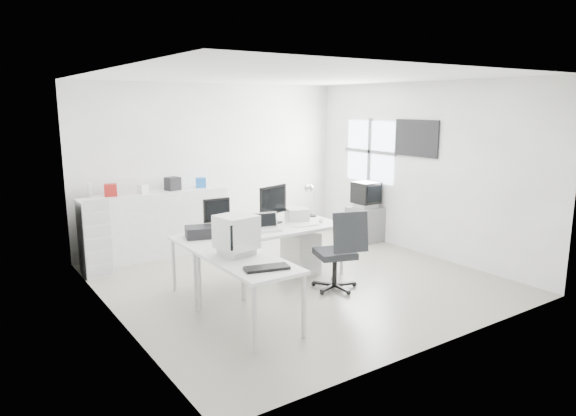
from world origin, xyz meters
TOP-DOWN VIEW (x-y plane):
  - floor at (0.00, 0.00)m, footprint 5.00×5.00m
  - ceiling at (0.00, 0.00)m, footprint 5.00×5.00m
  - back_wall at (0.00, 2.50)m, footprint 5.00×0.02m
  - left_wall at (-2.50, 0.00)m, footprint 0.02×5.00m
  - right_wall at (2.50, 0.00)m, footprint 0.02×5.00m
  - window at (2.48, 1.20)m, footprint 0.02×1.20m
  - wall_picture at (2.47, 0.10)m, footprint 0.04×0.90m
  - main_desk at (-0.46, 0.17)m, footprint 2.40×0.80m
  - side_desk at (-1.31, -0.93)m, footprint 0.70×1.40m
  - drawer_pedestal at (0.24, 0.22)m, footprint 0.40×0.50m
  - inkjet_printer at (-1.31, 0.27)m, footprint 0.47×0.41m
  - lcd_monitor_small at (-1.01, 0.42)m, footprint 0.39×0.24m
  - lcd_monitor_large at (-0.11, 0.42)m, footprint 0.58×0.36m
  - laptop at (-0.41, 0.07)m, footprint 0.40×0.41m
  - white_keyboard at (0.19, 0.02)m, footprint 0.38×0.16m
  - white_mouse at (0.49, 0.07)m, footprint 0.07×0.07m
  - laser_printer at (0.29, 0.39)m, footprint 0.37×0.34m
  - desk_lamp at (0.64, 0.47)m, footprint 0.17×0.17m
  - crt_monitor at (-1.31, -0.68)m, footprint 0.47×0.47m
  - black_keyboard at (-1.31, -1.33)m, footprint 0.50×0.30m
  - office_chair at (0.21, -0.61)m, footprint 0.80×0.80m
  - tv_cabinet at (2.22, 0.98)m, footprint 0.58×0.47m
  - crt_tv at (2.22, 0.98)m, footprint 0.50×0.48m
  - sideboard at (-1.10, 2.24)m, footprint 2.12×0.53m
  - clutter_box_a at (-1.90, 2.24)m, footprint 0.22×0.21m
  - clutter_box_b at (-1.40, 2.24)m, footprint 0.17×0.16m
  - clutter_box_c at (-0.90, 2.24)m, footprint 0.25×0.23m
  - clutter_box_d at (-0.40, 2.24)m, footprint 0.20×0.19m
  - clutter_bottle at (-2.20, 2.28)m, footprint 0.07×0.07m
  - filing_cabinet at (-2.28, 1.83)m, footprint 0.39×0.46m

SIDE VIEW (x-z plane):
  - floor at x=0.00m, z-range -0.01..0.01m
  - drawer_pedestal at x=0.24m, z-range 0.00..0.60m
  - tv_cabinet at x=2.22m, z-range 0.00..0.63m
  - main_desk at x=-0.46m, z-range 0.00..0.75m
  - side_desk at x=-1.31m, z-range 0.00..0.75m
  - sideboard at x=-1.10m, z-range 0.00..1.06m
  - office_chair at x=0.21m, z-range 0.00..1.09m
  - filing_cabinet at x=-2.28m, z-range 0.00..1.10m
  - white_keyboard at x=0.19m, z-range 0.75..0.77m
  - black_keyboard at x=-1.31m, z-range 0.75..0.78m
  - white_mouse at x=0.49m, z-range 0.75..0.82m
  - inkjet_printer at x=-1.31m, z-range 0.75..0.89m
  - laser_printer at x=0.29m, z-range 0.75..0.93m
  - crt_tv at x=2.22m, z-range 0.63..1.08m
  - laptop at x=-0.41m, z-range 0.75..0.97m
  - desk_lamp at x=0.64m, z-range 0.75..1.21m
  - lcd_monitor_small at x=-1.01m, z-range 0.75..1.22m
  - crt_monitor at x=-1.31m, z-range 0.75..1.22m
  - lcd_monitor_large at x=-0.11m, z-range 0.75..1.31m
  - clutter_box_b at x=-1.40m, z-range 1.06..1.20m
  - clutter_box_d at x=-0.40m, z-range 1.06..1.23m
  - clutter_box_a at x=-1.90m, z-range 1.06..1.25m
  - clutter_box_c at x=-0.90m, z-range 1.06..1.27m
  - clutter_bottle at x=-2.20m, z-range 1.06..1.28m
  - back_wall at x=0.00m, z-range 0.00..2.80m
  - left_wall at x=-2.50m, z-range 0.00..2.80m
  - right_wall at x=2.50m, z-range 0.00..2.80m
  - window at x=2.48m, z-range 1.05..2.15m
  - wall_picture at x=2.47m, z-range 1.60..2.20m
  - ceiling at x=0.00m, z-range 2.79..2.80m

